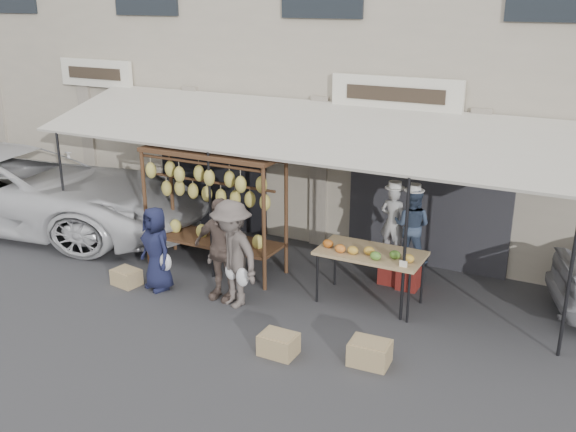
% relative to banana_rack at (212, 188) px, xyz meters
% --- Properties ---
extents(ground_plane, '(90.00, 90.00, 0.00)m').
position_rel_banana_rack_xyz_m(ground_plane, '(1.16, -1.47, -1.56)').
color(ground_plane, '#2D2D30').
extents(shophouse, '(24.00, 6.15, 7.30)m').
position_rel_banana_rack_xyz_m(shophouse, '(1.16, 5.03, 2.08)').
color(shophouse, '#ACA08B').
rests_on(shophouse, ground_plane).
extents(awning, '(10.00, 2.35, 2.92)m').
position_rel_banana_rack_xyz_m(awning, '(1.17, 0.81, 1.01)').
color(awning, '#B8B1A2').
rests_on(awning, ground_plane).
extents(banana_rack, '(2.60, 0.90, 2.24)m').
position_rel_banana_rack_xyz_m(banana_rack, '(0.00, 0.00, 0.00)').
color(banana_rack, '#4B321D').
rests_on(banana_rack, ground_plane).
extents(produce_table, '(1.70, 0.90, 1.04)m').
position_rel_banana_rack_xyz_m(produce_table, '(3.01, -0.03, -0.69)').
color(produce_table, '#9F8755').
rests_on(produce_table, ground_plane).
extents(vendor_left, '(0.49, 0.34, 1.28)m').
position_rel_banana_rack_xyz_m(vendor_left, '(3.07, 0.92, -0.43)').
color(vendor_left, '#A7A7A7').
rests_on(vendor_left, stool_left).
extents(vendor_right, '(0.63, 0.49, 1.29)m').
position_rel_banana_rack_xyz_m(vendor_right, '(3.42, 0.84, -0.42)').
color(vendor_right, '#34425C').
rests_on(vendor_right, stool_right).
extents(customer_left, '(0.83, 0.68, 1.46)m').
position_rel_banana_rack_xyz_m(customer_left, '(-0.41, -1.13, -0.83)').
color(customer_left, '#161935').
rests_on(customer_left, ground_plane).
extents(customer_mid, '(1.03, 0.44, 1.75)m').
position_rel_banana_rack_xyz_m(customer_mid, '(0.77, -0.94, -0.69)').
color(customer_mid, brown).
rests_on(customer_mid, ground_plane).
extents(customer_right, '(1.30, 1.00, 1.78)m').
position_rel_banana_rack_xyz_m(customer_right, '(1.06, -1.07, -0.67)').
color(customer_right, '#594F4A').
rests_on(customer_right, ground_plane).
extents(stool_left, '(0.42, 0.42, 0.50)m').
position_rel_banana_rack_xyz_m(stool_left, '(3.07, 0.92, -1.32)').
color(stool_left, maroon).
rests_on(stool_left, ground_plane).
extents(stool_right, '(0.43, 0.43, 0.50)m').
position_rel_banana_rack_xyz_m(stool_right, '(3.42, 0.84, -1.31)').
color(stool_right, maroon).
rests_on(stool_right, ground_plane).
extents(crate_near_a, '(0.51, 0.39, 0.31)m').
position_rel_banana_rack_xyz_m(crate_near_a, '(2.45, -2.09, -1.41)').
color(crate_near_a, tan).
rests_on(crate_near_a, ground_plane).
extents(crate_near_b, '(0.57, 0.45, 0.33)m').
position_rel_banana_rack_xyz_m(crate_near_b, '(3.68, -1.74, -1.40)').
color(crate_near_b, tan).
rests_on(crate_near_b, ground_plane).
extents(crate_far, '(0.51, 0.42, 0.28)m').
position_rel_banana_rack_xyz_m(crate_far, '(-0.99, -1.29, -1.42)').
color(crate_far, tan).
rests_on(crate_far, ground_plane).
extents(van, '(6.39, 3.67, 2.52)m').
position_rel_banana_rack_xyz_m(van, '(-5.30, 0.09, -0.31)').
color(van, silver).
rests_on(van, ground_plane).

